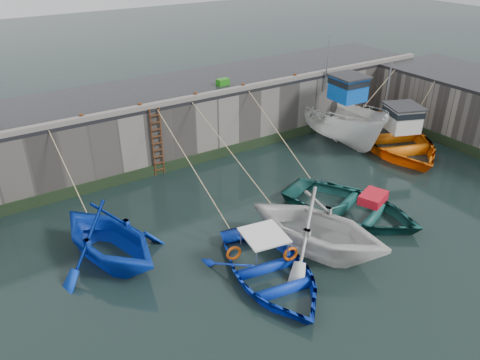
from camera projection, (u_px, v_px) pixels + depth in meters
ground at (342, 277)px, 15.25m from camera, size 120.00×120.00×0.00m
quay_back at (173, 119)px, 23.81m from camera, size 30.00×5.00×3.00m
road_back at (171, 88)px, 23.06m from camera, size 30.00×5.00×0.16m
kerb_back at (193, 98)px, 21.23m from camera, size 30.00×0.30×0.20m
algae_back at (197, 159)px, 22.52m from camera, size 30.00×0.08×0.50m
ladder at (157, 143)px, 20.89m from camera, size 0.51×0.08×3.20m
boat_near_white at (111, 259)px, 16.07m from camera, size 5.24×5.68×2.49m
boat_near_white_rope at (80, 210)px, 18.86m from camera, size 0.04×3.62×3.10m
boat_near_blue at (270, 278)px, 15.22m from camera, size 4.48×5.71×1.08m
boat_near_blue_rope at (190, 203)px, 19.39m from camera, size 0.04×6.77×3.10m
boat_near_blacktrim at (315, 250)px, 16.51m from camera, size 6.10×6.47×2.70m
boat_near_blacktrim_rope at (233, 187)px, 20.56m from camera, size 0.04×6.47×3.10m
boat_near_navy at (350, 214)px, 18.60m from camera, size 5.77×6.69×1.16m
boat_near_navy_rope at (276, 167)px, 22.26m from camera, size 0.04×5.53×3.10m
boat_far_white at (337, 119)px, 24.86m from camera, size 3.01×7.07×5.68m
boat_far_orange at (393, 138)px, 24.20m from camera, size 7.45×8.65×4.51m
fish_crate at (223, 82)px, 23.27m from camera, size 0.66×0.46×0.30m
bollard_a at (82, 117)px, 18.90m from camera, size 0.18×0.18×0.28m
bollard_b at (140, 106)px, 20.10m from camera, size 0.18×0.18×0.28m
bollard_c at (195, 95)px, 21.38m from camera, size 0.18×0.18×0.28m
bollard_d at (243, 86)px, 22.62m from camera, size 0.18×0.18×0.28m
bollard_e at (295, 76)px, 24.15m from camera, size 0.18×0.18×0.28m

